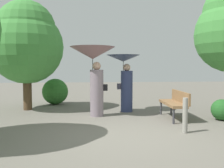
# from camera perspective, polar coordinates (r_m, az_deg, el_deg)

# --- Properties ---
(ground_plane) EXTENTS (40.00, 40.00, 0.00)m
(ground_plane) POSITION_cam_1_polar(r_m,az_deg,el_deg) (5.72, 2.84, -11.75)
(ground_plane) COLOR #6B665B
(person_left) EXTENTS (1.41, 1.41, 2.18)m
(person_left) POSITION_cam_1_polar(r_m,az_deg,el_deg) (7.73, -4.25, 4.80)
(person_left) COLOR gray
(person_left) RESTS_ON ground
(person_right) EXTENTS (1.15, 1.15, 1.97)m
(person_right) POSITION_cam_1_polar(r_m,az_deg,el_deg) (8.52, 2.98, 2.64)
(person_right) COLOR navy
(person_right) RESTS_ON ground
(park_bench) EXTENTS (0.55, 1.52, 0.83)m
(park_bench) POSITION_cam_1_polar(r_m,az_deg,el_deg) (7.62, 14.43, -4.01)
(park_bench) COLOR #38383D
(park_bench) RESTS_ON ground
(tree_mid_left) EXTENTS (2.63, 2.63, 3.92)m
(tree_mid_left) POSITION_cam_1_polar(r_m,az_deg,el_deg) (9.42, -19.23, 9.27)
(tree_mid_left) COLOR #4C3823
(tree_mid_left) RESTS_ON ground
(bush_path_left) EXTENTS (0.61, 0.61, 0.61)m
(bush_path_left) POSITION_cam_1_polar(r_m,az_deg,el_deg) (7.87, 24.09, -5.47)
(bush_path_left) COLOR #235B23
(bush_path_left) RESTS_ON ground
(bush_path_right) EXTENTS (1.07, 1.07, 1.07)m
(bush_path_right) POSITION_cam_1_polar(r_m,az_deg,el_deg) (10.52, -13.02, -1.70)
(bush_path_right) COLOR #2D6B28
(bush_path_right) RESTS_ON ground
(path_marker_post) EXTENTS (0.12, 0.12, 0.83)m
(path_marker_post) POSITION_cam_1_polar(r_m,az_deg,el_deg) (6.05, 16.58, -6.98)
(path_marker_post) COLOR gray
(path_marker_post) RESTS_ON ground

